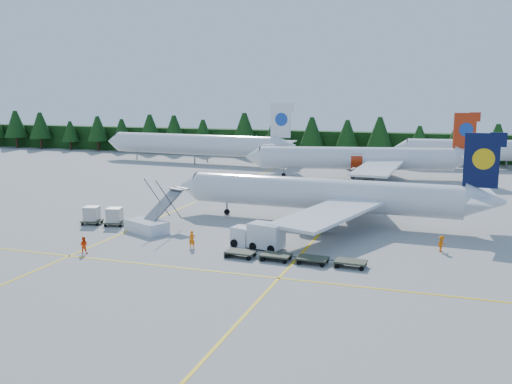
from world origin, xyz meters
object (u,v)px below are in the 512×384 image
(airstairs, at_px, (149,223))
(airliner_red, at_px, (352,159))
(service_truck, at_px, (258,235))
(airliner_navy, at_px, (316,194))

(airstairs, bearing_deg, airliner_red, 97.17)
(airliner_red, bearing_deg, service_truck, -103.94)
(airliner_navy, xyz_separation_m, airstairs, (-15.92, -10.43, -2.28))
(airliner_red, distance_m, service_truck, 48.69)
(service_truck, bearing_deg, airstairs, -178.73)
(airliner_navy, xyz_separation_m, service_truck, (-2.81, -12.93, -1.98))
(airliner_navy, height_order, service_truck, airliner_navy)
(airliner_red, bearing_deg, airstairs, -119.76)
(airstairs, height_order, service_truck, airstairs)
(airstairs, bearing_deg, airliner_navy, 57.77)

